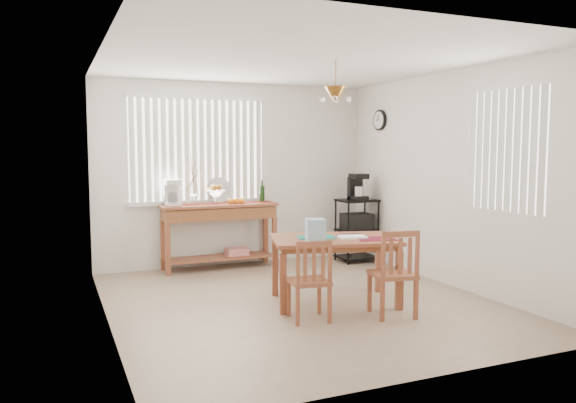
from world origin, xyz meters
name	(u,v)px	position (x,y,z in m)	size (l,w,h in m)	color
ground	(299,302)	(0.00, 0.00, -0.01)	(4.00, 4.50, 0.01)	tan
room_shell	(299,147)	(0.00, 0.02, 1.69)	(4.20, 4.70, 2.70)	white
sideboard	(220,220)	(-0.31, 2.00, 0.68)	(1.61, 0.45, 0.91)	brown
sideboard_items	(200,194)	(-0.59, 2.02, 1.05)	(1.53, 0.38, 0.69)	maroon
wire_cart	(357,224)	(1.69, 1.68, 0.56)	(0.54, 0.43, 0.92)	black
cart_items	(357,187)	(1.69, 1.69, 1.10)	(0.22, 0.26, 0.38)	black
dining_table	(334,245)	(0.34, -0.17, 0.63)	(1.51, 1.18, 0.71)	brown
table_items	(325,232)	(0.18, -0.25, 0.80)	(1.00, 0.73, 0.23)	#157A69
chair_left	(310,281)	(-0.19, -0.67, 0.39)	(0.42, 0.42, 0.80)	brown
chair_right	(394,274)	(0.64, -0.87, 0.43)	(0.48, 0.48, 0.88)	brown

